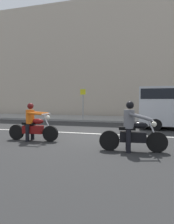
{
  "coord_description": "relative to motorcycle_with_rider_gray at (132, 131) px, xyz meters",
  "views": [
    {
      "loc": [
        2.15,
        -8.21,
        1.63
      ],
      "look_at": [
        0.05,
        -0.37,
        1.14
      ],
      "focal_mm": 30.86,
      "sensor_mm": 36.0,
      "label": 1
    }
  ],
  "objects": [
    {
      "name": "lane_marking_stripe",
      "position": [
        -1.41,
        2.86,
        -0.65
      ],
      "size": [
        18.0,
        0.14,
        0.01
      ],
      "primitive_type": "cube",
      "color": "silver",
      "rests_on": "ground_plane"
    },
    {
      "name": "motorcycle_with_rider_orange_stripe",
      "position": [
        -3.95,
        0.66,
        -0.03
      ],
      "size": [
        2.15,
        0.7,
        1.53
      ],
      "color": "black",
      "rests_on": "ground_plane"
    },
    {
      "name": "ground_plane",
      "position": [
        -1.97,
        1.96,
        -0.66
      ],
      "size": [
        80.0,
        80.0,
        0.0
      ],
      "primitive_type": "plane",
      "color": "#282828"
    },
    {
      "name": "street_sign_post",
      "position": [
        -4.19,
        8.81,
        0.96
      ],
      "size": [
        0.44,
        0.08,
        2.43
      ],
      "color": "gray",
      "rests_on": "sidewalk_slab"
    },
    {
      "name": "sidewalk_slab",
      "position": [
        -1.97,
        9.96,
        -0.59
      ],
      "size": [
        40.0,
        4.4,
        0.14
      ],
      "primitive_type": "cube",
      "color": "gray",
      "rests_on": "ground_plane"
    },
    {
      "name": "motorcycle_with_rider_gray",
      "position": [
        0.0,
        0.0,
        0.0
      ],
      "size": [
        2.14,
        0.7,
        1.61
      ],
      "color": "black",
      "rests_on": "ground_plane"
    },
    {
      "name": "building_facade",
      "position": [
        -1.97,
        13.36,
        5.2
      ],
      "size": [
        40.0,
        1.4,
        11.71
      ],
      "primitive_type": "cube",
      "color": "#B7A893",
      "rests_on": "ground_plane"
    }
  ]
}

